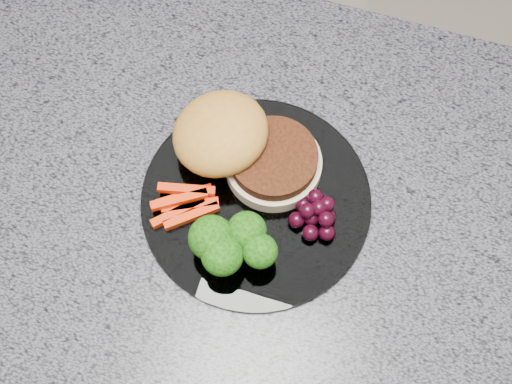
# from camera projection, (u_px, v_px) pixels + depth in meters

# --- Properties ---
(island_cabinet) EXTENTS (1.20, 0.60, 0.86)m
(island_cabinet) POSITION_uv_depth(u_px,v_px,m) (257.00, 308.00, 1.24)
(island_cabinet) COLOR brown
(island_cabinet) RESTS_ON ground
(countertop) EXTENTS (1.20, 0.60, 0.04)m
(countertop) POSITION_uv_depth(u_px,v_px,m) (258.00, 213.00, 0.82)
(countertop) COLOR #555460
(countertop) RESTS_ON island_cabinet
(plate) EXTENTS (0.26, 0.26, 0.01)m
(plate) POSITION_uv_depth(u_px,v_px,m) (256.00, 200.00, 0.80)
(plate) COLOR white
(plate) RESTS_ON countertop
(burger) EXTENTS (0.18, 0.12, 0.06)m
(burger) POSITION_uv_depth(u_px,v_px,m) (239.00, 146.00, 0.80)
(burger) COLOR #C7B58C
(burger) RESTS_ON plate
(carrot_sticks) EXTENTS (0.07, 0.07, 0.02)m
(carrot_sticks) POSITION_uv_depth(u_px,v_px,m) (185.00, 203.00, 0.79)
(carrot_sticks) COLOR red
(carrot_sticks) RESTS_ON plate
(broccoli) EXTENTS (0.10, 0.08, 0.06)m
(broccoli) POSITION_uv_depth(u_px,v_px,m) (230.00, 243.00, 0.74)
(broccoli) COLOR olive
(broccoli) RESTS_ON plate
(grape_bunch) EXTENTS (0.05, 0.06, 0.03)m
(grape_bunch) POSITION_uv_depth(u_px,v_px,m) (316.00, 214.00, 0.78)
(grape_bunch) COLOR black
(grape_bunch) RESTS_ON plate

